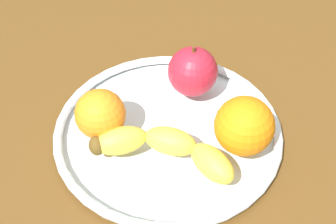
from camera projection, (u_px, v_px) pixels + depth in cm
name	position (u px, v px, depth cm)	size (l,w,h in cm)	color
ground_plane	(168.00, 146.00, 67.91)	(124.58, 124.58, 4.00)	brown
fruit_bowl	(168.00, 132.00, 65.81)	(30.36, 30.36, 1.80)	silver
banana	(164.00, 148.00, 60.48)	(18.38, 10.55, 3.50)	yellow
apple	(193.00, 71.00, 67.71)	(6.95, 6.95, 7.75)	#BA1F33
orange_front_right	(244.00, 126.00, 60.32)	(7.50, 7.50, 7.50)	orange
orange_back_right	(100.00, 114.00, 62.33)	(6.54, 6.54, 6.54)	orange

